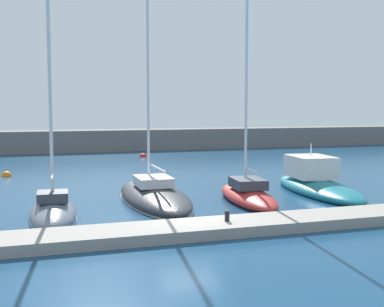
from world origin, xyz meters
TOP-DOWN VIEW (x-y plane):
  - ground_plane at (0.00, 0.00)m, footprint 120.00×120.00m
  - dock_pier at (0.00, -1.43)m, footprint 25.61×2.33m
  - breakwater_seawall at (0.00, 38.77)m, footprint 108.00×3.92m
  - sailboat_slate_second at (-5.54, 3.47)m, footprint 2.46×6.41m
  - sailboat_charcoal_third at (-0.11, 6.18)m, footprint 3.43×10.28m
  - sailboat_red_fourth at (4.68, 4.36)m, footprint 2.97×7.49m
  - motorboat_teal_fifth at (9.96, 6.03)m, footprint 4.16×10.01m
  - mooring_buoy_orange at (-8.22, 19.02)m, footprint 0.77×0.77m
  - mooring_buoy_red at (4.53, 30.05)m, footprint 0.75×0.75m
  - dock_bollard at (1.15, -1.43)m, footprint 0.20×0.20m

SIDE VIEW (x-z plane):
  - ground_plane at x=0.00m, z-range 0.00..0.00m
  - mooring_buoy_orange at x=-8.22m, z-range -0.39..0.39m
  - mooring_buoy_red at x=4.53m, z-range -0.38..0.38m
  - dock_pier at x=0.00m, z-range 0.00..0.44m
  - sailboat_slate_second at x=-5.54m, z-range -6.05..6.67m
  - sailboat_charcoal_third at x=-0.11m, z-range -10.41..11.20m
  - sailboat_red_fourth at x=4.68m, z-range -7.25..8.25m
  - motorboat_teal_fifth at x=9.96m, z-range -1.07..2.13m
  - dock_bollard at x=1.15m, z-range 0.44..0.88m
  - breakwater_seawall at x=0.00m, z-range 0.00..2.45m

